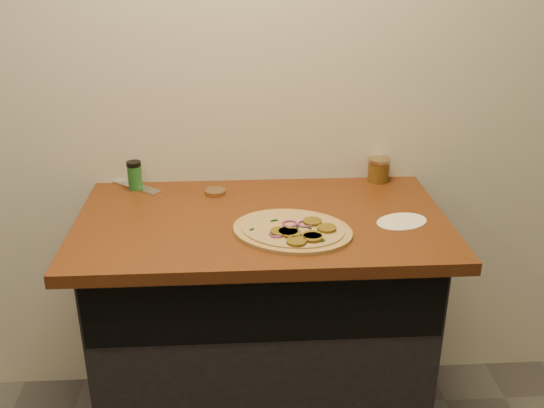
{
  "coord_description": "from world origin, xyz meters",
  "views": [
    {
      "loc": [
        -0.07,
        -0.37,
        1.73
      ],
      "look_at": [
        0.03,
        1.4,
        0.95
      ],
      "focal_mm": 40.0,
      "sensor_mm": 36.0,
      "label": 1
    }
  ],
  "objects": [
    {
      "name": "pizza",
      "position": [
        0.09,
        1.29,
        0.91
      ],
      "size": [
        0.47,
        0.47,
        0.02
      ],
      "color": "tan",
      "rests_on": "countertop"
    },
    {
      "name": "spice_shaker",
      "position": [
        -0.44,
        1.68,
        0.95
      ],
      "size": [
        0.05,
        0.05,
        0.1
      ],
      "color": "#206528",
      "rests_on": "countertop"
    },
    {
      "name": "countertop",
      "position": [
        0.0,
        1.42,
        0.88
      ],
      "size": [
        1.2,
        0.7,
        0.04
      ],
      "primitive_type": "cube",
      "color": "#623012",
      "rests_on": "cabinet"
    },
    {
      "name": "mason_jar_lid",
      "position": [
        -0.16,
        1.62,
        0.91
      ],
      "size": [
        0.08,
        0.08,
        0.02
      ],
      "primitive_type": "cylinder",
      "rotation": [
        0.0,
        0.0,
        -0.1
      ],
      "color": "tan",
      "rests_on": "countertop"
    },
    {
      "name": "chefs_knife",
      "position": [
        -0.52,
        1.76,
        0.91
      ],
      "size": [
        0.29,
        0.25,
        0.02
      ],
      "color": "#B7BAC1",
      "rests_on": "countertop"
    },
    {
      "name": "flour_spill",
      "position": [
        0.45,
        1.35,
        0.9
      ],
      "size": [
        0.23,
        0.23,
        0.0
      ],
      "primitive_type": "cylinder",
      "rotation": [
        0.0,
        0.0,
        0.39
      ],
      "color": "white",
      "rests_on": "countertop"
    },
    {
      "name": "salsa_jar",
      "position": [
        0.45,
        1.71,
        0.94
      ],
      "size": [
        0.08,
        0.08,
        0.09
      ],
      "color": "maroon",
      "rests_on": "countertop"
    },
    {
      "name": "cabinet",
      "position": [
        0.0,
        1.45,
        0.43
      ],
      "size": [
        1.1,
        0.6,
        0.86
      ],
      "primitive_type": "cube",
      "color": "black",
      "rests_on": "ground"
    }
  ]
}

